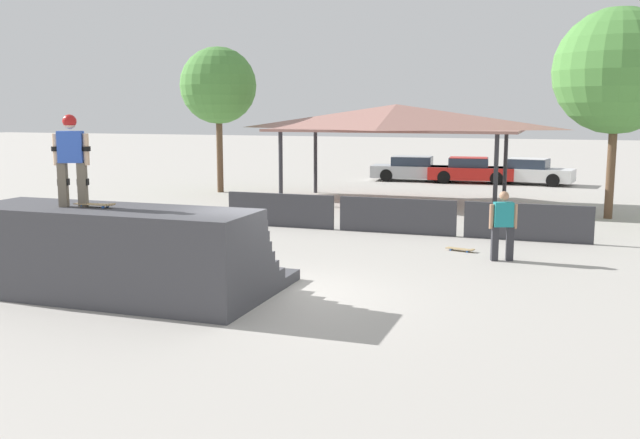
{
  "coord_description": "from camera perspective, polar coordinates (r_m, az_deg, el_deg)",
  "views": [
    {
      "loc": [
        5.38,
        -12.68,
        3.68
      ],
      "look_at": [
        -0.26,
        3.73,
        0.99
      ],
      "focal_mm": 40.0,
      "sensor_mm": 36.0,
      "label": 1
    }
  ],
  "objects": [
    {
      "name": "parked_car_silver",
      "position": [
        37.22,
        7.51,
        4.0
      ],
      "size": [
        4.47,
        1.97,
        1.27
      ],
      "rotation": [
        0.0,
        0.0,
        0.08
      ],
      "color": "#A8AAAF",
      "rests_on": "ground"
    },
    {
      "name": "skateboard_on_deck",
      "position": [
        14.49,
        -17.5,
        1.16
      ],
      "size": [
        0.85,
        0.21,
        0.09
      ],
      "rotation": [
        0.0,
        0.0,
        -0.01
      ],
      "color": "blue",
      "rests_on": "quarter_pipe_ramp"
    },
    {
      "name": "quarter_pipe_ramp",
      "position": [
        14.74,
        -15.59,
        -2.83
      ],
      "size": [
        5.82,
        3.58,
        1.79
      ],
      "color": "#424247",
      "rests_on": "ground"
    },
    {
      "name": "parked_car_red",
      "position": [
        36.81,
        11.91,
        3.84
      ],
      "size": [
        4.34,
        2.14,
        1.27
      ],
      "rotation": [
        0.0,
        0.0,
        0.1
      ],
      "color": "red",
      "rests_on": "ground"
    },
    {
      "name": "barrier_fence",
      "position": [
        21.4,
        6.17,
        0.29
      ],
      "size": [
        11.06,
        0.12,
        1.05
      ],
      "color": "#3D3D42",
      "rests_on": "ground"
    },
    {
      "name": "parked_car_white",
      "position": [
        36.75,
        16.38,
        3.66
      ],
      "size": [
        4.38,
        2.36,
        1.27
      ],
      "rotation": [
        0.0,
        0.0,
        -0.15
      ],
      "color": "silver",
      "rests_on": "ground"
    },
    {
      "name": "skater_on_deck",
      "position": [
        14.63,
        -19.28,
        4.96
      ],
      "size": [
        0.77,
        0.42,
        1.79
      ],
      "rotation": [
        0.0,
        0.0,
        0.35
      ],
      "color": "#6B6051",
      "rests_on": "quarter_pipe_ramp"
    },
    {
      "name": "pavilion_shelter",
      "position": [
        28.4,
        6.11,
        8.07
      ],
      "size": [
        9.6,
        4.8,
        3.87
      ],
      "color": "#2D2D33",
      "rests_on": "ground"
    },
    {
      "name": "ground_plane",
      "position": [
        14.26,
        -3.9,
        -6.15
      ],
      "size": [
        160.0,
        160.0,
        0.0
      ],
      "primitive_type": "plane",
      "color": "#ADA8A0"
    },
    {
      "name": "tree_beside_pavilion",
      "position": [
        25.9,
        22.67,
        10.88
      ],
      "size": [
        4.15,
        4.15,
        7.0
      ],
      "color": "brown",
      "rests_on": "ground"
    },
    {
      "name": "tree_far_back",
      "position": [
        32.08,
        -8.14,
        10.54
      ],
      "size": [
        3.35,
        3.35,
        6.38
      ],
      "color": "brown",
      "rests_on": "ground"
    },
    {
      "name": "bystander_walking",
      "position": [
        17.9,
        14.44,
        -0.22
      ],
      "size": [
        0.68,
        0.37,
        1.71
      ],
      "rotation": [
        0.0,
        0.0,
        3.48
      ],
      "color": "#2D2D33",
      "rests_on": "ground"
    },
    {
      "name": "skateboard_on_ground",
      "position": [
        19.0,
        11.21,
        -2.34
      ],
      "size": [
        0.78,
        0.38,
        0.09
      ],
      "rotation": [
        0.0,
        0.0,
        6.03
      ],
      "color": "blue",
      "rests_on": "ground"
    }
  ]
}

